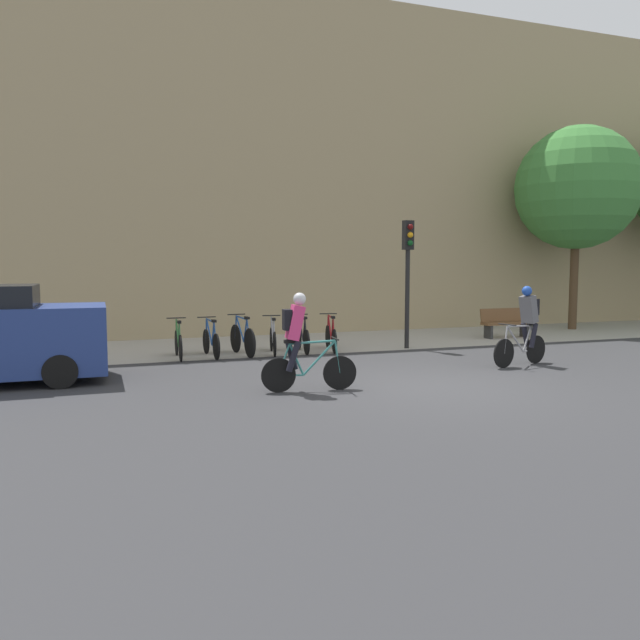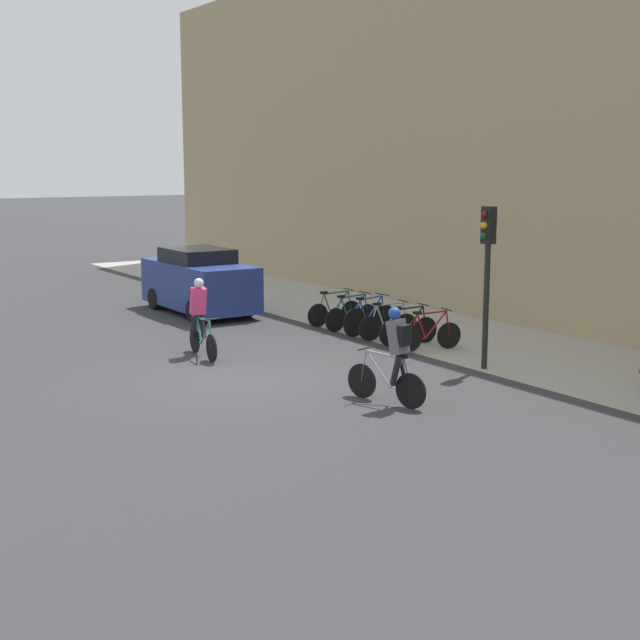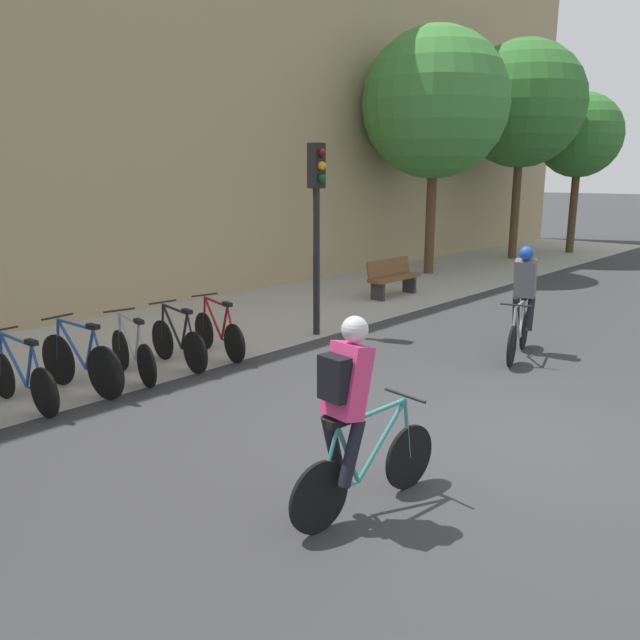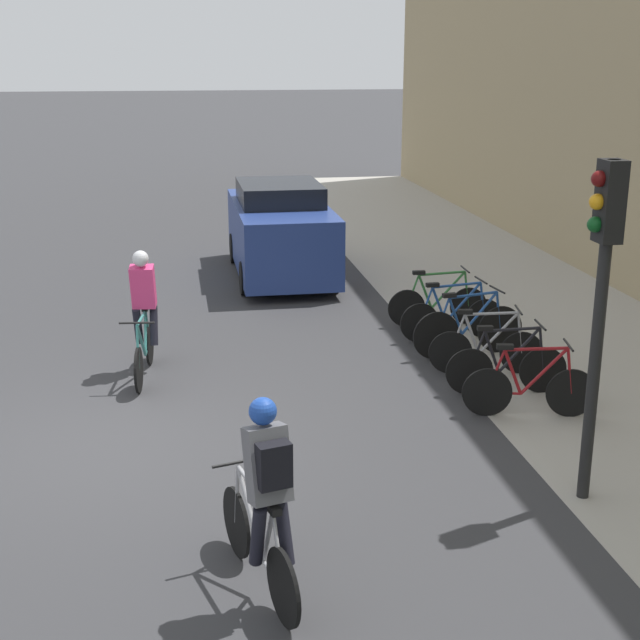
{
  "view_description": "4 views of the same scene",
  "coord_description": "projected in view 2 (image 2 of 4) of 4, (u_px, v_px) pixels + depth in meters",
  "views": [
    {
      "loc": [
        -5.74,
        -9.98,
        2.25
      ],
      "look_at": [
        -1.0,
        3.34,
        0.97
      ],
      "focal_mm": 35.0,
      "sensor_mm": 36.0,
      "label": 1
    },
    {
      "loc": [
        15.25,
        -8.06,
        4.21
      ],
      "look_at": [
        0.57,
        1.54,
        1.14
      ],
      "focal_mm": 50.0,
      "sensor_mm": 36.0,
      "label": 2
    },
    {
      "loc": [
        -6.21,
        -2.67,
        2.83
      ],
      "look_at": [
        0.35,
        3.21,
        0.78
      ],
      "focal_mm": 35.0,
      "sensor_mm": 36.0,
      "label": 3
    },
    {
      "loc": [
        9.49,
        0.8,
        4.29
      ],
      "look_at": [
        -1.04,
        2.55,
        1.08
      ],
      "focal_mm": 50.0,
      "sensor_mm": 36.0,
      "label": 4
    }
  ],
  "objects": [
    {
      "name": "cyclist_pink",
      "position": [
        199.0,
        314.0,
        19.69
      ],
      "size": [
        1.71,
        0.49,
        1.75
      ],
      "color": "black",
      "rests_on": "ground"
    },
    {
      "name": "ground",
      "position": [
        239.0,
        380.0,
        17.64
      ],
      "size": [
        200.0,
        200.0,
        0.0
      ],
      "primitive_type": "plane",
      "color": "#333335"
    },
    {
      "name": "building_facade",
      "position": [
        573.0,
        116.0,
        21.73
      ],
      "size": [
        44.0,
        0.6,
        10.73
      ],
      "primitive_type": "cube",
      "color": "tan",
      "rests_on": "ground"
    },
    {
      "name": "parked_bike_0",
      "position": [
        334.0,
        311.0,
        23.55
      ],
      "size": [
        0.46,
        1.65,
        0.94
      ],
      "color": "black",
      "rests_on": "ground"
    },
    {
      "name": "parked_bike_5",
      "position": [
        429.0,
        334.0,
        20.35
      ],
      "size": [
        0.48,
        1.61,
        0.94
      ],
      "color": "black",
      "rests_on": "ground"
    },
    {
      "name": "parked_bike_3",
      "position": [
        388.0,
        324.0,
        21.63
      ],
      "size": [
        0.46,
        1.57,
        0.94
      ],
      "color": "black",
      "rests_on": "ground"
    },
    {
      "name": "traffic_light_pole",
      "position": [
        487.0,
        257.0,
        18.18
      ],
      "size": [
        0.26,
        0.3,
        3.37
      ],
      "color": "black",
      "rests_on": "ground"
    },
    {
      "name": "parked_bike_4",
      "position": [
        408.0,
        329.0,
        20.99
      ],
      "size": [
        0.46,
        1.59,
        0.95
      ],
      "color": "black",
      "rests_on": "ground"
    },
    {
      "name": "parked_bike_2",
      "position": [
        369.0,
        318.0,
        22.26
      ],
      "size": [
        0.46,
        1.73,
        0.99
      ],
      "color": "black",
      "rests_on": "ground"
    },
    {
      "name": "parked_car",
      "position": [
        199.0,
        282.0,
        25.45
      ],
      "size": [
        4.3,
        1.84,
        1.85
      ],
      "color": "navy",
      "rests_on": "ground"
    },
    {
      "name": "parked_bike_1",
      "position": [
        351.0,
        315.0,
        22.91
      ],
      "size": [
        0.46,
        1.68,
        0.94
      ],
      "color": "black",
      "rests_on": "ground"
    },
    {
      "name": "kerb_strip",
      "position": [
        489.0,
        343.0,
        21.28
      ],
      "size": [
        44.0,
        4.5,
        0.01
      ],
      "primitive_type": "cube",
      "color": "#A39E93",
      "rests_on": "ground"
    },
    {
      "name": "cyclist_grey",
      "position": [
        395.0,
        353.0,
        15.63
      ],
      "size": [
        1.68,
        0.62,
        1.76
      ],
      "color": "black",
      "rests_on": "ground"
    }
  ]
}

